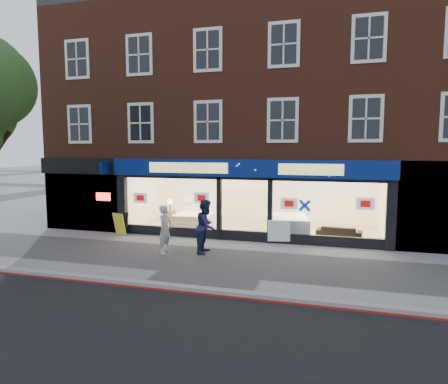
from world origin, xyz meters
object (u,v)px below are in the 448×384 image
at_px(a_board, 121,224).
at_px(pedestrian_blue, 206,226).
at_px(mattress_stack, 287,226).
at_px(sofa, 339,232).
at_px(display_bed, 196,218).
at_px(pedestrian_grey, 165,229).

height_order(a_board, pedestrian_blue, pedestrian_blue).
bearing_deg(a_board, pedestrian_blue, -3.18).
relative_size(mattress_stack, sofa, 1.35).
xyz_separation_m(display_bed, pedestrian_blue, (1.88, -4.10, 0.51)).
relative_size(mattress_stack, pedestrian_grey, 1.38).
distance_m(display_bed, pedestrian_blue, 4.54).
xyz_separation_m(sofa, pedestrian_blue, (-4.60, -3.15, 0.60)).
relative_size(display_bed, pedestrian_blue, 1.22).
bearing_deg(mattress_stack, pedestrian_grey, -137.00).
height_order(sofa, pedestrian_grey, pedestrian_grey).
bearing_deg(display_bed, a_board, -143.33).
distance_m(mattress_stack, pedestrian_blue, 4.01).
distance_m(mattress_stack, pedestrian_grey, 5.30).
bearing_deg(mattress_stack, sofa, 1.40).
bearing_deg(sofa, a_board, 14.95).
bearing_deg(pedestrian_grey, a_board, 62.35).
xyz_separation_m(display_bed, sofa, (6.47, -0.95, -0.09)).
relative_size(mattress_stack, a_board, 2.44).
height_order(display_bed, a_board, display_bed).
xyz_separation_m(sofa, pedestrian_grey, (-5.97, -3.66, 0.50)).
distance_m(a_board, pedestrian_grey, 3.92).
bearing_deg(pedestrian_blue, a_board, 68.11).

